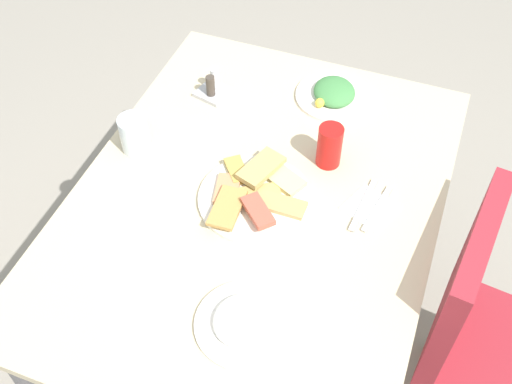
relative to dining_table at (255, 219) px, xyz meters
The scene contains 12 objects.
ground_plane 0.69m from the dining_table, ahead, with size 6.00×6.00×0.00m, color gray.
dining_table is the anchor object (origin of this frame).
dining_chair 0.68m from the dining_table, 87.96° to the left, with size 0.47×0.47×0.91m.
pide_platter 0.09m from the dining_table, behind, with size 0.29×0.29×0.05m.
salad_plate_greens 0.37m from the dining_table, 16.67° to the left, with size 0.22×0.22×0.04m.
salad_plate_rice 0.47m from the dining_table, behind, with size 0.23×0.23×0.05m.
soda_can 0.27m from the dining_table, 145.06° to the left, with size 0.07×0.07×0.12m, color red.
drinking_glass 0.40m from the dining_table, 99.12° to the right, with size 0.08×0.08×0.11m, color silver.
paper_napkin 0.30m from the dining_table, 105.41° to the left, with size 0.11×0.11×0.00m, color white.
fork 0.29m from the dining_table, 106.41° to the left, with size 0.18×0.01×0.01m, color silver.
spoon 0.32m from the dining_table, 104.52° to the left, with size 0.17×0.01×0.01m, color silver.
condiment_caddy 0.45m from the dining_table, 142.57° to the right, with size 0.11×0.11×0.08m.
Camera 1 is at (0.97, 0.37, 2.00)m, focal length 44.09 mm.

